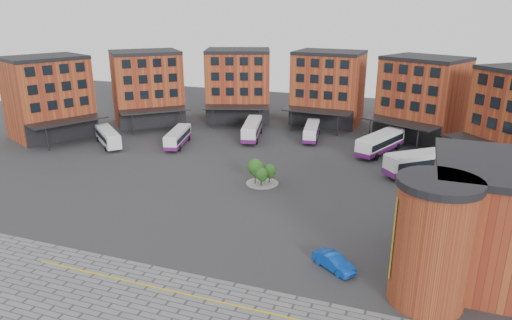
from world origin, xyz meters
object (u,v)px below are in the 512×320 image
(tree_island, at_px, (261,172))
(bus_b, at_px, (178,137))
(bus_e, at_px, (381,143))
(bus_d, at_px, (312,131))
(bus_c, at_px, (252,129))
(bus_f, at_px, (426,162))
(bus_a, at_px, (108,136))
(blue_car, at_px, (334,262))

(tree_island, xyz_separation_m, bus_b, (-19.62, 12.50, -0.36))
(tree_island, bearing_deg, bus_e, 55.33)
(bus_d, height_order, bus_e, bus_e)
(bus_b, distance_m, bus_e, 34.15)
(bus_c, distance_m, bus_f, 31.33)
(bus_e, bearing_deg, bus_b, -145.55)
(bus_a, distance_m, blue_car, 51.13)
(bus_c, distance_m, bus_e, 22.89)
(tree_island, bearing_deg, blue_car, -53.11)
(bus_b, height_order, bus_c, bus_c)
(bus_f, distance_m, blue_car, 30.02)
(bus_d, distance_m, bus_e, 13.29)
(bus_f, bearing_deg, bus_b, -131.22)
(bus_c, bearing_deg, blue_car, -73.58)
(bus_c, xyz_separation_m, blue_car, (22.26, -38.58, -0.99))
(bus_e, height_order, blue_car, bus_e)
(tree_island, distance_m, bus_b, 23.27)
(bus_e, bearing_deg, blue_car, -68.87)
(bus_c, height_order, blue_car, bus_c)
(bus_b, bearing_deg, blue_car, -56.21)
(bus_b, bearing_deg, bus_c, 25.54)
(bus_c, bearing_deg, bus_a, -163.34)
(bus_e, xyz_separation_m, blue_car, (-0.59, -37.34, -1.09))
(tree_island, xyz_separation_m, bus_d, (1.19, 24.24, -0.36))
(blue_car, bearing_deg, bus_b, 82.51)
(bus_b, xyz_separation_m, bus_e, (33.35, 7.34, 0.31))
(bus_c, relative_size, bus_e, 0.96)
(blue_car, bearing_deg, bus_d, 50.96)
(bus_d, relative_size, bus_e, 0.84)
(tree_island, height_order, bus_f, tree_island)
(bus_e, relative_size, bus_f, 1.05)
(bus_e, bearing_deg, bus_a, -143.55)
(bus_e, xyz_separation_m, bus_f, (6.99, -8.31, 0.10))
(bus_e, distance_m, bus_f, 10.86)
(blue_car, bearing_deg, tree_island, 71.89)
(bus_d, relative_size, bus_f, 0.88)
(bus_a, height_order, blue_car, bus_a)
(bus_d, bearing_deg, bus_e, -28.00)
(bus_b, height_order, bus_e, bus_e)
(bus_a, relative_size, bus_f, 0.80)
(bus_a, height_order, bus_f, bus_f)
(bus_b, xyz_separation_m, bus_d, (20.81, 11.74, -0.01))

